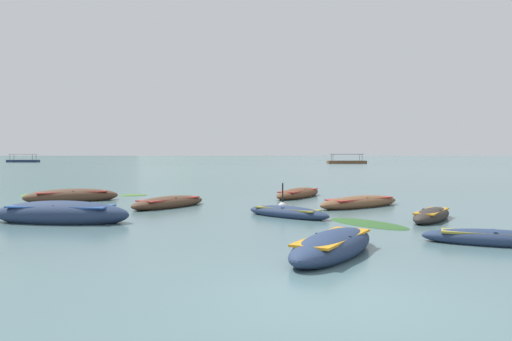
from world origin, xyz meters
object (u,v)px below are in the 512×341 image
rowboat_8 (72,196)px  mooring_buoy (283,206)px  rowboat_3 (432,215)px  rowboat_4 (333,246)px  rowboat_2 (169,203)px  ferry_0 (346,162)px  rowboat_6 (299,194)px  rowboat_5 (61,214)px  ferry_2 (23,161)px  rowboat_10 (360,202)px  rowboat_0 (288,213)px  rowboat_9 (494,239)px

rowboat_8 → mooring_buoy: size_ratio=3.87×
rowboat_8 → rowboat_3: bearing=-27.1°
rowboat_4 → rowboat_2: bearing=116.0°
ferry_0 → mooring_buoy: bearing=-104.8°
rowboat_4 → mooring_buoy: 9.20m
rowboat_2 → rowboat_6: rowboat_6 is taller
rowboat_3 → ferry_0: bearing=78.2°
rowboat_5 → rowboat_3: bearing=-0.3°
rowboat_8 → ferry_0: bearing=69.4°
rowboat_3 → ferry_2: 141.47m
rowboat_3 → rowboat_4: bearing=-129.4°
rowboat_6 → ferry_2: size_ratio=0.52×
rowboat_6 → ferry_0: bearing=75.2°
rowboat_2 → rowboat_5: rowboat_5 is taller
rowboat_2 → rowboat_8: rowboat_8 is taller
rowboat_10 → rowboat_0: bearing=-137.5°
rowboat_0 → rowboat_3: 4.85m
rowboat_10 → rowboat_5: bearing=-159.0°
rowboat_6 → rowboat_8: rowboat_8 is taller
rowboat_0 → rowboat_5: bearing=-172.0°
rowboat_0 → rowboat_6: 7.92m
rowboat_4 → rowboat_8: 16.05m
rowboat_0 → rowboat_6: (1.45, 7.78, 0.04)m
rowboat_0 → rowboat_5: size_ratio=0.66×
rowboat_5 → ferry_0: (33.33, 101.47, 0.17)m
rowboat_5 → rowboat_0: bearing=8.0°
rowboat_0 → rowboat_4: size_ratio=0.81×
rowboat_0 → rowboat_2: (-4.61, 3.41, 0.03)m
rowboat_0 → mooring_buoy: size_ratio=2.72×
rowboat_3 → rowboat_9: (-0.28, -4.41, -0.01)m
rowboat_4 → rowboat_9: size_ratio=1.13×
rowboat_5 → rowboat_9: 12.73m
rowboat_0 → rowboat_8: 11.35m
rowboat_0 → rowboat_6: size_ratio=0.69×
ferry_2 → mooring_buoy: bearing=-63.0°
ferry_0 → rowboat_6: bearing=-104.8°
rowboat_8 → rowboat_9: size_ratio=1.30×
rowboat_0 → ferry_0: 103.69m
ferry_0 → rowboat_2: bearing=-107.4°
rowboat_2 → ferry_2: bearing=115.3°
mooring_buoy → rowboat_9: bearing=-62.0°
rowboat_10 → rowboat_6: bearing=112.8°
rowboat_4 → rowboat_5: (-7.73, 5.51, 0.07)m
rowboat_2 → rowboat_4: bearing=-64.0°
rowboat_9 → mooring_buoy: 9.25m
rowboat_10 → ferry_2: size_ratio=0.51×
rowboat_4 → rowboat_6: size_ratio=0.85×
ferry_2 → rowboat_2: bearing=-64.7°
ferry_2 → mooring_buoy: ferry_2 is taller
rowboat_3 → ferry_0: 103.71m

